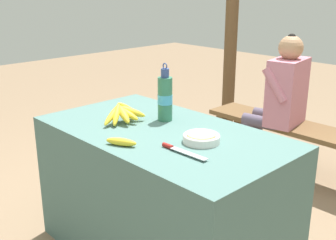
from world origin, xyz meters
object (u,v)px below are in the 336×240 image
(banana_bunch_ripe, at_px, (123,113))
(seated_vendor, at_px, (280,96))
(serving_bowl, at_px, (201,138))
(loose_banana_front, at_px, (121,142))
(wooden_bench, at_px, (313,138))
(water_bottle, at_px, (165,98))
(knife, at_px, (178,150))
(support_post_near, at_px, (233,0))

(banana_bunch_ripe, xyz_separation_m, seated_vendor, (0.07, 1.40, -0.16))
(serving_bowl, bearing_deg, seated_vendor, 106.95)
(loose_banana_front, bearing_deg, wooden_bench, 87.05)
(serving_bowl, xyz_separation_m, wooden_bench, (-0.13, 1.36, -0.39))
(water_bottle, distance_m, knife, 0.46)
(water_bottle, bearing_deg, knife, -36.19)
(wooden_bench, distance_m, seated_vendor, 0.38)
(loose_banana_front, height_order, seated_vendor, seated_vendor)
(banana_bunch_ripe, distance_m, seated_vendor, 1.41)
(seated_vendor, bearing_deg, loose_banana_front, 86.89)
(knife, bearing_deg, water_bottle, 142.06)
(water_bottle, bearing_deg, serving_bowl, -16.44)
(banana_bunch_ripe, bearing_deg, seated_vendor, 87.18)
(water_bottle, relative_size, knife, 1.24)
(banana_bunch_ripe, xyz_separation_m, water_bottle, (0.12, 0.19, 0.07))
(water_bottle, relative_size, seated_vendor, 0.29)
(knife, xyz_separation_m, support_post_near, (-1.23, 1.92, 0.53))
(wooden_bench, height_order, seated_vendor, seated_vendor)
(knife, distance_m, wooden_bench, 1.57)
(banana_bunch_ripe, relative_size, water_bottle, 0.85)
(loose_banana_front, relative_size, support_post_near, 0.06)
(water_bottle, xyz_separation_m, support_post_near, (-0.87, 1.66, 0.42))
(loose_banana_front, distance_m, support_post_near, 2.34)
(serving_bowl, relative_size, seated_vendor, 0.16)
(banana_bunch_ripe, xyz_separation_m, support_post_near, (-0.75, 1.84, 0.49))
(seated_vendor, relative_size, support_post_near, 0.43)
(support_post_near, bearing_deg, seated_vendor, -28.11)
(serving_bowl, height_order, loose_banana_front, serving_bowl)
(water_bottle, height_order, loose_banana_front, water_bottle)
(knife, bearing_deg, loose_banana_front, -151.45)
(loose_banana_front, relative_size, wooden_bench, 0.09)
(banana_bunch_ripe, bearing_deg, water_bottle, 57.04)
(serving_bowl, xyz_separation_m, knife, (0.01, -0.16, -0.01))
(serving_bowl, bearing_deg, banana_bunch_ripe, -170.14)
(banana_bunch_ripe, bearing_deg, loose_banana_front, -39.52)
(serving_bowl, relative_size, loose_banana_front, 1.16)
(support_post_near, bearing_deg, water_bottle, -62.14)
(knife, bearing_deg, support_post_near, 120.98)
(seated_vendor, height_order, support_post_near, support_post_near)
(serving_bowl, bearing_deg, wooden_bench, 95.62)
(banana_bunch_ripe, distance_m, water_bottle, 0.23)
(wooden_bench, bearing_deg, loose_banana_front, -92.95)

